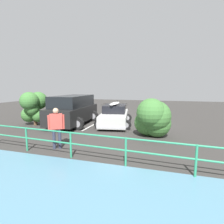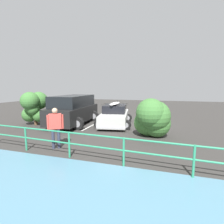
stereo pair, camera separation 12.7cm
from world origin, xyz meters
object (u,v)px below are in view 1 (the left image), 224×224
(bush_near_left, at_px, (153,119))
(bush_near_right, at_px, (34,106))
(sedan_car, at_px, (115,116))
(suv_car, at_px, (73,110))
(person_bystander, at_px, (56,125))

(bush_near_left, relative_size, bush_near_right, 0.92)
(sedan_car, xyz_separation_m, suv_car, (2.72, 0.62, 0.37))
(bush_near_right, bearing_deg, sedan_car, -161.81)
(bush_near_right, bearing_deg, person_bystander, 139.62)
(sedan_car, xyz_separation_m, person_bystander, (1.01, 5.08, 0.38))
(sedan_car, xyz_separation_m, bush_near_right, (5.04, 1.66, 0.67))
(sedan_car, height_order, suv_car, suv_car)
(bush_near_left, height_order, bush_near_right, bush_near_right)
(person_bystander, xyz_separation_m, bush_near_left, (-3.61, -2.91, -0.11))
(bush_near_left, bearing_deg, bush_near_right, -3.81)
(sedan_car, bearing_deg, bush_near_right, 18.19)
(person_bystander, bearing_deg, bush_near_left, -141.11)
(person_bystander, xyz_separation_m, bush_near_right, (4.02, -3.42, 0.28))
(suv_car, distance_m, bush_near_right, 2.55)
(sedan_car, relative_size, person_bystander, 2.49)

